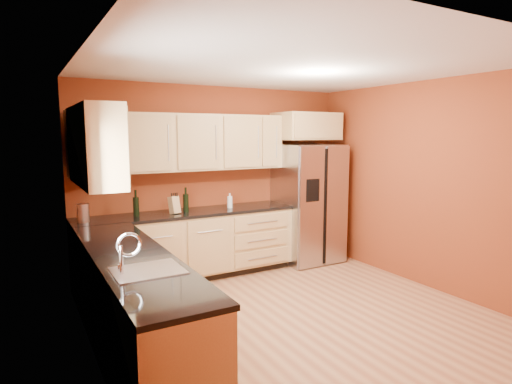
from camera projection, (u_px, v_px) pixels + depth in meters
floor at (295, 316)px, 4.57m from camera, size 4.00×4.00×0.00m
ceiling at (298, 66)px, 4.22m from camera, size 4.00×4.00×0.00m
wall_back at (216, 179)px, 6.12m from camera, size 4.00×0.04×2.60m
wall_front at (480, 237)px, 2.67m from camera, size 4.00×0.04×2.60m
wall_left at (91, 214)px, 3.42m from camera, size 0.04×4.00×2.60m
wall_right at (428, 185)px, 5.37m from camera, size 0.04×4.00×2.60m
base_cabinets_back at (189, 247)px, 5.71m from camera, size 2.90×0.60×0.88m
base_cabinets_left at (133, 309)px, 3.68m from camera, size 0.60×2.80×0.88m
countertop_back at (188, 213)px, 5.64m from camera, size 2.90×0.62×0.04m
countertop_left at (132, 257)px, 3.62m from camera, size 0.62×2.80×0.04m
upper_cabinets_back at (204, 142)px, 5.78m from camera, size 2.30×0.33×0.75m
upper_cabinets_left at (94, 146)px, 4.05m from camera, size 0.33×1.35×0.75m
corner_upper_cabinet at (96, 144)px, 4.95m from camera, size 0.67×0.67×0.75m
over_fridge_cabinet at (306, 126)px, 6.42m from camera, size 0.92×0.60×0.40m
refrigerator at (308, 203)px, 6.51m from camera, size 0.90×0.75×1.78m
window at (103, 190)px, 2.96m from camera, size 0.03×0.90×1.00m
sink_faucet at (147, 252)px, 3.17m from camera, size 0.50×0.42×0.30m
canister_left at (82, 213)px, 5.00m from camera, size 0.13×0.13×0.20m
canister_right at (83, 213)px, 4.95m from camera, size 0.17×0.17×0.22m
wine_bottle_a at (186, 200)px, 5.59m from camera, size 0.08×0.08×0.33m
wine_bottle_b at (136, 203)px, 5.30m from camera, size 0.08×0.08×0.33m
knife_block at (174, 205)px, 5.50m from camera, size 0.14×0.13×0.22m
soap_dispenser at (230, 201)px, 5.91m from camera, size 0.09×0.09×0.20m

